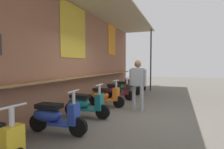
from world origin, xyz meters
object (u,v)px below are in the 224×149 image
scooter_green (125,87)px  shopper_with_handbag (137,80)px  scooter_maroon (116,90)px  scooter_teal (84,104)px  scooter_blue (54,116)px  scooter_black (132,84)px  scooter_orange (104,96)px

scooter_green → shopper_with_handbag: bearing=-70.2°
scooter_maroon → scooter_teal: bearing=-87.7°
scooter_maroon → scooter_green: (1.34, -0.00, 0.00)m
scooter_blue → scooter_green: (5.51, -0.00, 0.00)m
scooter_teal → scooter_black: same height
scooter_blue → scooter_teal: bearing=86.4°
scooter_teal → scooter_maroon: size_ratio=1.00×
scooter_black → shopper_with_handbag: size_ratio=0.85×
scooter_orange → scooter_maroon: 1.39m
scooter_green → scooter_black: 1.47m
scooter_orange → scooter_black: size_ratio=1.00×
scooter_maroon → shopper_with_handbag: 2.08m
scooter_maroon → shopper_with_handbag: (-1.55, -1.25, 0.62)m
shopper_with_handbag → scooter_blue: bearing=-24.9°
scooter_teal → scooter_black: 5.66m
scooter_blue → scooter_orange: 2.78m
scooter_teal → scooter_green: (4.19, -0.00, 0.00)m
scooter_black → scooter_teal: bearing=-87.2°
shopper_with_handbag → scooter_orange: bearing=-96.5°
scooter_green → scooter_teal: bearing=-93.7°
scooter_orange → scooter_maroon: same height
shopper_with_handbag → scooter_teal: bearing=-43.3°
scooter_green → scooter_blue: bearing=-93.7°
scooter_green → scooter_black: bearing=86.3°
scooter_orange → scooter_teal: bearing=-86.0°
scooter_orange → shopper_with_handbag: shopper_with_handbag is taller
scooter_maroon → scooter_green: bearing=92.3°
scooter_orange → scooter_maroon: size_ratio=1.00×
scooter_green → shopper_with_handbag: size_ratio=0.85×
scooter_black → shopper_with_handbag: (-4.36, -1.25, 0.62)m
scooter_teal → scooter_maroon: same height
scooter_maroon → scooter_green: same height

